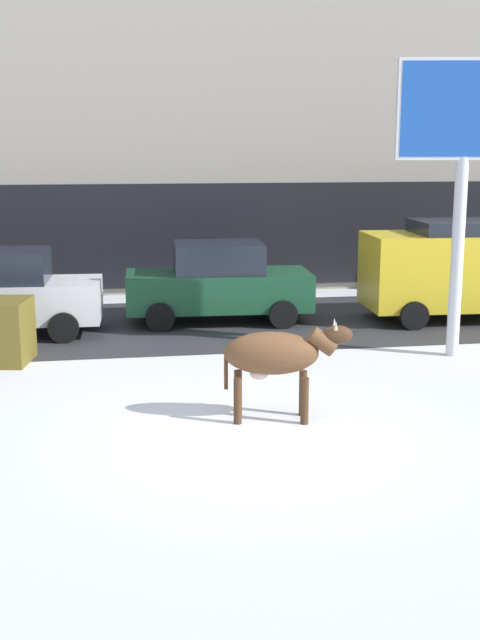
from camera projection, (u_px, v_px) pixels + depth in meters
ground_plane at (263, 439)px, 11.40m from camera, size 120.00×120.00×0.00m
road_strip at (200, 324)px, 18.70m from camera, size 60.00×5.60×0.01m
building_facade at (171, 59)px, 24.08m from camera, size 44.00×6.10×13.00m
cow_brown at (276, 355)px, 12.00m from camera, size 1.93×0.84×1.54m
billboard at (465, 128)px, 15.02m from camera, size 2.52×0.65×5.56m
car_white_sedan at (1, 293)px, 17.46m from camera, size 4.28×2.14×1.84m
car_darkgreen_sedan at (218, 283)px, 18.78m from camera, size 4.28×2.14×1.84m
car_yellow_van at (466, 267)px, 18.97m from camera, size 4.69×2.29×2.32m
pedestrian_by_cars at (418, 260)px, 22.68m from camera, size 0.36×0.24×1.73m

